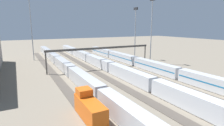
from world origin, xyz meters
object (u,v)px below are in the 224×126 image
at_px(train_on_track_8, 89,108).
at_px(light_mast_1, 31,22).
at_px(light_mast_2, 135,27).
at_px(signal_gantry, 102,49).
at_px(light_mast_0, 152,23).
at_px(train_on_track_1, 151,66).
at_px(train_on_track_7, 71,71).
at_px(train_on_track_4, 110,66).

distance_m(train_on_track_8, light_mast_1, 71.81).
distance_m(light_mast_2, signal_gantry, 27.01).
relative_size(light_mast_1, signal_gantry, 0.68).
bearing_deg(signal_gantry, train_on_track_8, 151.88).
bearing_deg(light_mast_1, light_mast_0, -126.36).
xyz_separation_m(light_mast_1, signal_gantry, (-32.23, -23.52, -11.48)).
distance_m(train_on_track_1, train_on_track_7, 30.64).
xyz_separation_m(train_on_track_8, light_mast_1, (69.65, 3.52, 17.12)).
height_order(light_mast_0, light_mast_2, light_mast_0).
xyz_separation_m(light_mast_1, light_mast_2, (-22.12, -46.87, -2.43)).
distance_m(light_mast_0, signal_gantry, 25.82).
relative_size(train_on_track_1, train_on_track_8, 11.48).
height_order(train_on_track_7, light_mast_0, light_mast_0).
xyz_separation_m(train_on_track_7, signal_gantry, (6.96, -15.00, 5.73)).
height_order(train_on_track_4, light_mast_0, light_mast_0).
xyz_separation_m(light_mast_0, light_mast_1, (34.54, 46.92, 0.81)).
relative_size(train_on_track_1, train_on_track_4, 0.83).
distance_m(train_on_track_1, light_mast_0, 21.39).
relative_size(train_on_track_8, light_mast_2, 0.38).
relative_size(train_on_track_8, train_on_track_7, 0.07).
xyz_separation_m(train_on_track_1, train_on_track_7, (6.22, 30.00, -0.01)).
relative_size(light_mast_0, light_mast_2, 1.11).
bearing_deg(light_mast_2, light_mast_1, 64.74).
bearing_deg(light_mast_1, signal_gantry, -143.89).
bearing_deg(train_on_track_8, light_mast_0, -51.03).
xyz_separation_m(train_on_track_7, light_mast_0, (4.65, -38.40, 16.40)).
bearing_deg(train_on_track_7, light_mast_0, -83.09).
distance_m(train_on_track_1, light_mast_1, 61.99).
height_order(light_mast_1, signal_gantry, light_mast_1).
bearing_deg(light_mast_0, train_on_track_7, 96.91).
height_order(train_on_track_7, signal_gantry, signal_gantry).
xyz_separation_m(light_mast_2, signal_gantry, (-10.12, 23.35, -9.05)).
bearing_deg(light_mast_0, light_mast_2, 0.22).
bearing_deg(train_on_track_7, train_on_track_1, -101.72).
xyz_separation_m(train_on_track_4, light_mast_1, (39.23, 23.52, 17.22)).
height_order(train_on_track_1, signal_gantry, signal_gantry).
height_order(light_mast_0, light_mast_1, light_mast_1).
distance_m(train_on_track_7, light_mast_0, 42.02).
distance_m(train_on_track_8, light_mast_0, 58.16).
height_order(train_on_track_8, signal_gantry, signal_gantry).
xyz_separation_m(train_on_track_4, light_mast_0, (4.68, -23.40, 16.40)).
bearing_deg(light_mast_1, train_on_track_1, -139.70).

